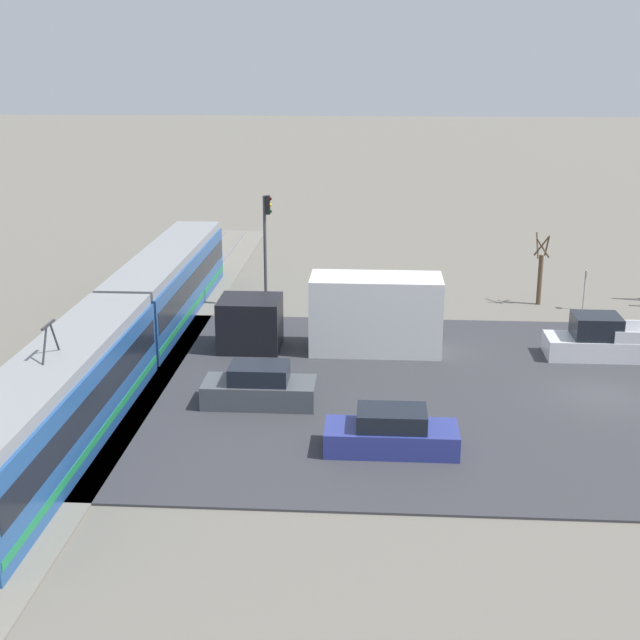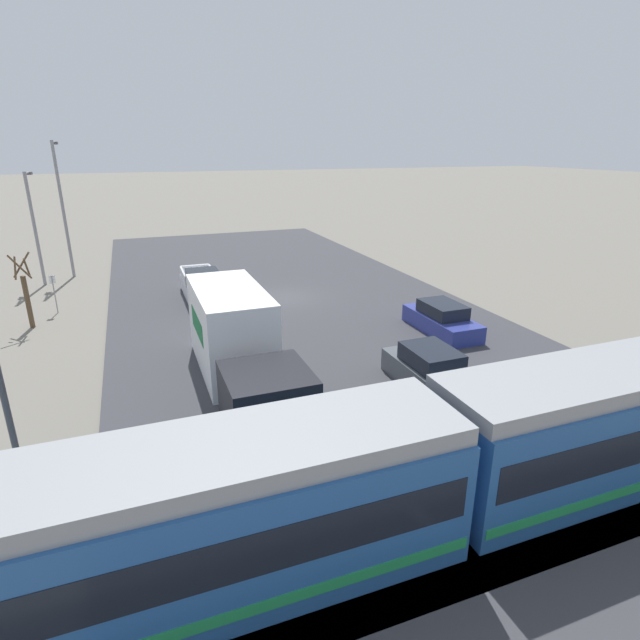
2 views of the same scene
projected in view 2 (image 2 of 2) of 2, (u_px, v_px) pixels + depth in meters
The scene contains 12 objects.
ground_plane at pixel (283, 299), 30.02m from camera, with size 320.00×320.00×0.00m, color slate.
road_surface at pixel (283, 298), 30.01m from camera, with size 19.66×49.03×0.08m.
rail_bed at pixel (501, 501), 12.88m from camera, with size 64.33×4.40×0.22m.
light_rail_tram at pixel (444, 463), 11.71m from camera, with size 32.32×2.77×4.42m.
box_truck at pixel (238, 344), 18.78m from camera, with size 2.59×9.84×3.39m.
pickup_truck at pixel (202, 288), 29.38m from camera, with size 1.92×5.83×1.90m.
sedan_car_0 at pixel (430, 371), 18.67m from camera, with size 1.89×4.24×1.56m.
sedan_car_1 at pixel (442, 320), 24.30m from camera, with size 1.83×4.45×1.46m.
street_tree at pixel (26, 294), 24.71m from camera, with size 0.92×0.76×3.81m.
street_lamp_near_crossing at pixel (62, 201), 33.48m from camera, with size 0.36×1.95×9.04m.
street_lamp_mid_block at pixel (34, 220), 31.78m from camera, with size 0.36×1.95×7.20m.
no_parking_sign at pixel (54, 290), 27.06m from camera, with size 0.32×0.08×2.10m.
Camera 2 is at (8.13, 27.67, 8.72)m, focal length 28.00 mm.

